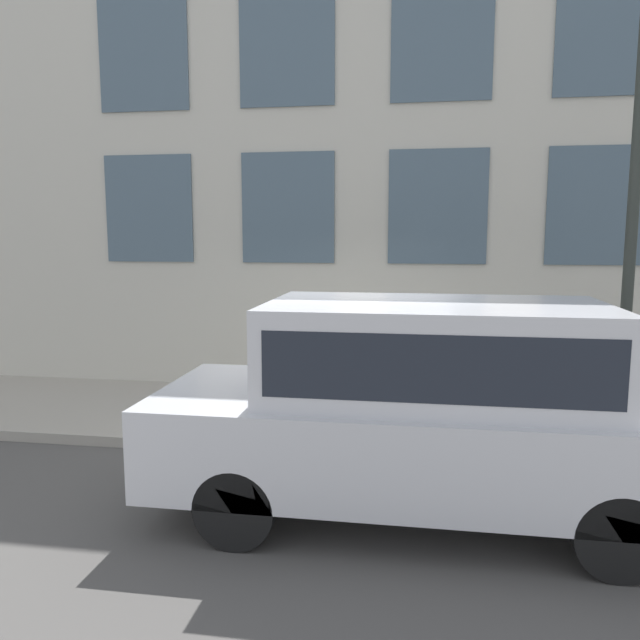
{
  "coord_description": "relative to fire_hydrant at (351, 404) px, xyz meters",
  "views": [
    {
      "loc": [
        -6.57,
        -0.9,
        2.5
      ],
      "look_at": [
        0.85,
        0.31,
        1.45
      ],
      "focal_mm": 35.0,
      "sensor_mm": 36.0,
      "label": 1
    }
  ],
  "objects": [
    {
      "name": "sidewalk",
      "position": [
        0.73,
        0.1,
        -0.42
      ],
      "size": [
        2.7,
        60.0,
        0.13
      ],
      "color": "#A8A093",
      "rests_on": "ground_plane"
    },
    {
      "name": "building_facade",
      "position": [
        2.23,
        0.1,
        3.78
      ],
      "size": [
        0.33,
        40.0,
        8.54
      ],
      "color": "beige",
      "rests_on": "ground_plane"
    },
    {
      "name": "ground_plane",
      "position": [
        -0.63,
        0.1,
        -0.48
      ],
      "size": [
        80.0,
        80.0,
        0.0
      ],
      "primitive_type": "plane",
      "color": "#514F4C"
    },
    {
      "name": "street_lamp",
      "position": [
        -0.14,
        -2.97,
        3.28
      ],
      "size": [
        0.36,
        0.36,
        5.89
      ],
      "color": "#2D332D",
      "rests_on": "sidewalk"
    },
    {
      "name": "fire_hydrant",
      "position": [
        0.0,
        0.0,
        0.0
      ],
      "size": [
        0.33,
        0.44,
        0.7
      ],
      "color": "gold",
      "rests_on": "sidewalk"
    },
    {
      "name": "parked_truck_silver_near",
      "position": [
        -1.82,
        -0.86,
        0.59
      ],
      "size": [
        1.86,
        4.64,
        1.91
      ],
      "color": "black",
      "rests_on": "ground_plane"
    },
    {
      "name": "person",
      "position": [
        0.46,
        0.83,
        0.52
      ],
      "size": [
        0.35,
        0.23,
        1.45
      ],
      "rotation": [
        0.0,
        0.0,
        -0.63
      ],
      "color": "#726651",
      "rests_on": "sidewalk"
    }
  ]
}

